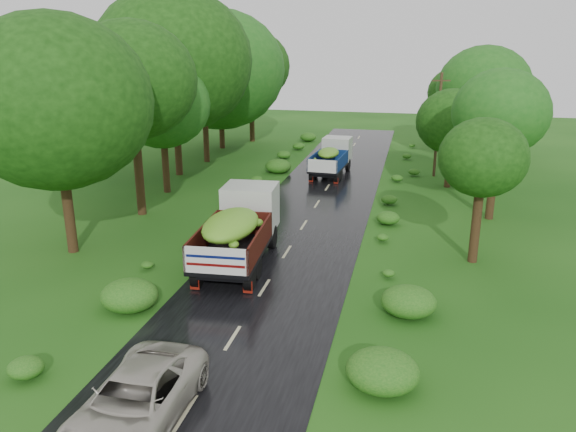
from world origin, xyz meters
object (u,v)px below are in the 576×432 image
(truck_far, at_px, (332,156))
(car, at_px, (136,400))
(truck_near, at_px, (240,226))
(utility_pole, at_px, (438,124))

(truck_far, height_order, car, truck_far)
(truck_near, xyz_separation_m, truck_far, (1.47, 17.28, -0.29))
(truck_near, distance_m, utility_pole, 20.45)
(truck_near, bearing_deg, car, -90.06)
(truck_near, height_order, utility_pole, utility_pole)
(truck_far, bearing_deg, truck_near, -91.01)
(truck_far, xyz_separation_m, car, (-0.75, -28.38, -0.66))
(truck_near, bearing_deg, utility_pole, 61.03)
(car, xyz_separation_m, utility_pole, (7.94, 29.52, 3.00))
(truck_near, relative_size, truck_far, 1.21)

